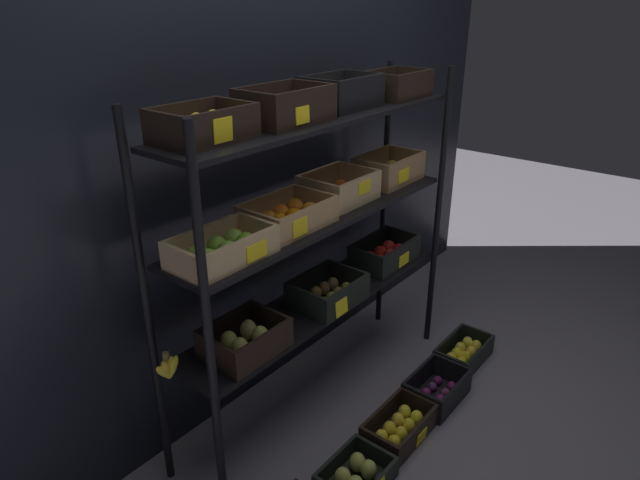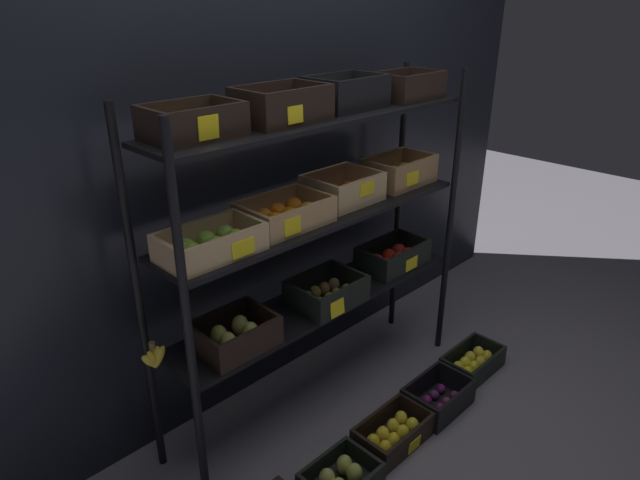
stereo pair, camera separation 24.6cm
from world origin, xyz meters
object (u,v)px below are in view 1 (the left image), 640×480
at_px(crate_ground_plum, 436,390).
at_px(crate_ground_rightmost_lemon, 463,353).
at_px(crate_ground_lemon, 399,428).
at_px(crate_ground_pear, 356,476).
at_px(display_rack, 320,206).

height_order(crate_ground_plum, crate_ground_rightmost_lemon, crate_ground_plum).
bearing_deg(crate_ground_rightmost_lemon, crate_ground_lemon, -177.96).
xyz_separation_m(crate_ground_lemon, crate_ground_plum, (0.34, -0.01, 0.00)).
xyz_separation_m(crate_ground_lemon, crate_ground_rightmost_lemon, (0.72, 0.03, 0.00)).
height_order(crate_ground_pear, crate_ground_lemon, crate_ground_lemon).
xyz_separation_m(crate_ground_pear, crate_ground_rightmost_lemon, (1.07, 0.03, 0.00)).
bearing_deg(crate_ground_plum, display_rack, 126.12).
bearing_deg(crate_ground_pear, display_rack, 53.60).
bearing_deg(crate_ground_rightmost_lemon, display_rack, 148.80).
bearing_deg(crate_ground_lemon, display_rack, 90.53).
xyz_separation_m(crate_ground_pear, crate_ground_lemon, (0.35, 0.01, 0.00)).
bearing_deg(crate_ground_rightmost_lemon, crate_ground_plum, -174.96).
bearing_deg(crate_ground_pear, crate_ground_lemon, 1.14).
xyz_separation_m(display_rack, crate_ground_pear, (-0.35, -0.47, -0.97)).
bearing_deg(crate_ground_pear, crate_ground_plum, -0.07).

